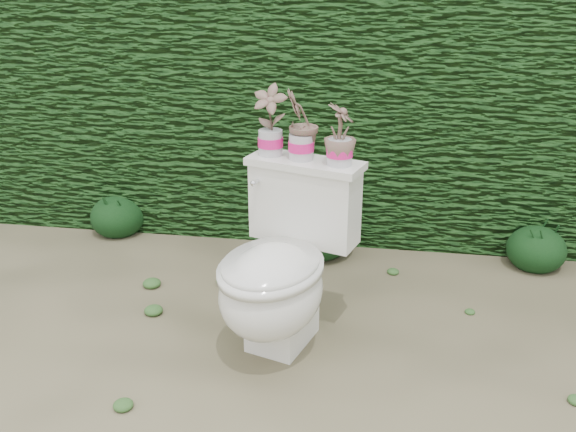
% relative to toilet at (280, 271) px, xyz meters
% --- Properties ---
extents(ground, '(60.00, 60.00, 0.00)m').
position_rel_toilet_xyz_m(ground, '(0.06, -0.06, -0.36)').
color(ground, gray).
rests_on(ground, ground).
extents(hedge, '(8.00, 1.00, 1.60)m').
position_rel_toilet_xyz_m(hedge, '(0.06, 1.54, 0.44)').
color(hedge, '#26591D').
rests_on(hedge, ground).
extents(toilet, '(0.64, 0.78, 0.78)m').
position_rel_toilet_xyz_m(toilet, '(0.00, 0.00, 0.00)').
color(toilet, silver).
rests_on(toilet, ground).
extents(potted_plant_left, '(0.17, 0.13, 0.29)m').
position_rel_toilet_xyz_m(potted_plant_left, '(-0.09, 0.28, 0.57)').
color(potted_plant_left, '#23722C').
rests_on(potted_plant_left, toilet).
extents(potted_plant_center, '(0.19, 0.20, 0.29)m').
position_rel_toilet_xyz_m(potted_plant_center, '(0.05, 0.23, 0.56)').
color(potted_plant_center, '#23722C').
rests_on(potted_plant_center, toilet).
extents(potted_plant_right, '(0.14, 0.14, 0.24)m').
position_rel_toilet_xyz_m(potted_plant_right, '(0.22, 0.18, 0.54)').
color(potted_plant_right, '#23722C').
rests_on(potted_plant_right, toilet).
extents(liriope_clump_1, '(0.33, 0.33, 0.26)m').
position_rel_toilet_xyz_m(liriope_clump_1, '(-1.18, 1.04, -0.22)').
color(liriope_clump_1, '#143B14').
rests_on(liriope_clump_1, ground).
extents(liriope_clump_2, '(0.43, 0.43, 0.34)m').
position_rel_toilet_xyz_m(liriope_clump_2, '(0.06, 0.94, -0.19)').
color(liriope_clump_2, '#143B14').
rests_on(liriope_clump_2, ground).
extents(liriope_clump_3, '(0.32, 0.32, 0.25)m').
position_rel_toilet_xyz_m(liriope_clump_3, '(1.25, 0.96, -0.23)').
color(liriope_clump_3, '#143B14').
rests_on(liriope_clump_3, ground).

